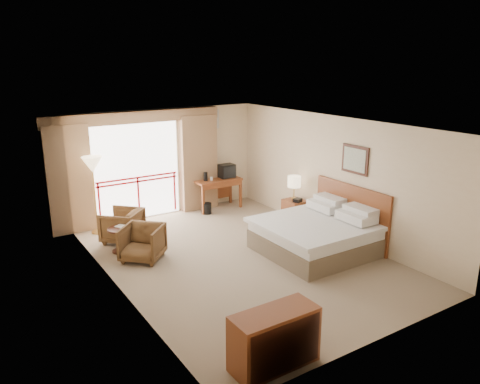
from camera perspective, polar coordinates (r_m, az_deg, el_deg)
floor at (r=9.57m, az=0.03°, el=-7.99°), size 7.00×7.00×0.00m
ceiling at (r=8.83m, az=0.03°, el=8.25°), size 7.00×7.00×0.00m
wall_back at (r=12.11m, az=-9.00°, el=3.66°), size 5.00×0.00×5.00m
wall_front at (r=6.61m, az=16.85°, el=-7.25°), size 5.00×0.00×5.00m
wall_left at (r=8.09m, az=-15.03°, el=-2.84°), size 0.00×7.00×7.00m
wall_right at (r=10.63m, az=11.44°, el=1.83°), size 0.00×7.00×7.00m
balcony_door at (r=11.83m, az=-12.47°, el=2.45°), size 2.40×0.00×2.40m
balcony_railing at (r=11.91m, az=-12.33°, el=0.61°), size 2.09×0.03×1.02m
curtain_left at (r=11.26m, az=-20.11°, el=1.42°), size 1.00×0.26×2.50m
curtain_right at (r=12.36m, az=-5.10°, el=3.56°), size 1.00×0.26×2.50m
valance at (r=11.51m, az=-12.69°, el=8.90°), size 4.40×0.22×0.28m
hvac_vent at (r=12.49m, az=-3.64°, el=8.84°), size 0.50×0.04×0.50m
bed at (r=9.84m, az=9.33°, el=-5.15°), size 2.13×2.06×0.97m
headboard at (r=10.39m, az=13.36°, el=-2.64°), size 0.06×2.10×1.30m
framed_art at (r=10.09m, az=13.84°, el=3.85°), size 0.04×0.72×0.60m
nightstand at (r=11.36m, az=6.67°, el=-2.50°), size 0.44×0.52×0.63m
table_lamp at (r=11.18m, az=6.63°, el=1.22°), size 0.32×0.32×0.56m
phone at (r=11.11m, az=7.02°, el=-1.00°), size 0.24×0.21×0.09m
desk at (r=12.51m, az=-2.92°, el=0.85°), size 1.24×0.60×0.81m
tv at (r=12.52m, az=-1.61°, el=2.57°), size 0.40×0.32×0.37m
coffee_maker at (r=12.22m, az=-4.23°, el=1.89°), size 0.13×0.13×0.23m
cup at (r=12.27m, az=-3.50°, el=1.62°), size 0.08×0.08×0.10m
wastebasket at (r=12.17m, az=-4.04°, el=-2.00°), size 0.25×0.25×0.29m
armchair_far at (r=10.71m, az=-14.05°, el=-5.82°), size 1.11×1.11×0.72m
armchair_near at (r=9.68m, az=-11.70°, el=-8.05°), size 1.09×1.09×0.71m
side_table at (r=10.02m, az=-14.48°, el=-5.20°), size 0.47×0.47×0.51m
book at (r=9.97m, az=-14.55°, el=-4.31°), size 0.29×0.31×0.02m
floor_lamp at (r=10.96m, az=-17.54°, el=2.85°), size 0.46×0.46×1.79m
dresser at (r=6.34m, az=4.24°, el=-17.45°), size 1.17×0.50×0.78m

